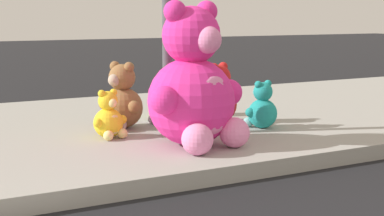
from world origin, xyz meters
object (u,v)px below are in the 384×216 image
Objects in this scene: plush_lavender at (164,106)px; plush_red at (217,99)px; plush_lime at (170,96)px; plush_yellow at (109,119)px; plush_teal at (262,109)px; plush_brown at (121,102)px; plush_pink_large at (194,89)px.

plush_red is at bearing -25.68° from plush_lavender.
plush_red is 0.69m from plush_lime.
plush_teal is at bearing -9.94° from plush_yellow.
plush_brown is (-1.36, 0.71, 0.08)m from plush_teal.
plush_pink_large reaches higher than plush_red.
plush_teal is 1.25m from plush_lime.
plush_lime is (0.26, 0.37, 0.05)m from plush_lavender.
plush_brown is at bearing 168.74° from plush_red.
plush_lavender is at bearing 137.47° from plush_teal.
plush_yellow is 0.99× the size of plush_lavender.
plush_lavender is (-0.82, 0.75, -0.01)m from plush_teal.
plush_pink_large is 1.24m from plush_lavender.
plush_pink_large is at bearing -49.96° from plush_yellow.
plush_lime reaches higher than plush_lavender.
plush_teal is at bearing -60.48° from plush_red.
plush_lavender is at bearing 29.02° from plush_yellow.
plush_teal is 1.67m from plush_yellow.
plush_teal is 1.53m from plush_brown.
plush_red is 0.60m from plush_lavender.
plush_lavender is (0.54, 0.04, -0.09)m from plush_brown.
plush_brown is at bearing 152.54° from plush_teal.
plush_red is at bearing 49.09° from plush_pink_large.
plush_lavender is at bearing -124.93° from plush_lime.
plush_yellow is at bearing 170.06° from plush_teal.
plush_yellow is (-0.59, 0.70, -0.35)m from plush_pink_large.
plush_pink_large is at bearing -130.91° from plush_red.
plush_teal reaches higher than plush_lavender.
plush_lavender is 0.78× the size of plush_lime.
plush_lime is at bearing 37.33° from plush_yellow.
plush_teal reaches higher than plush_yellow.
plush_brown reaches higher than plush_teal.
plush_lime is at bearing 71.91° from plush_pink_large.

